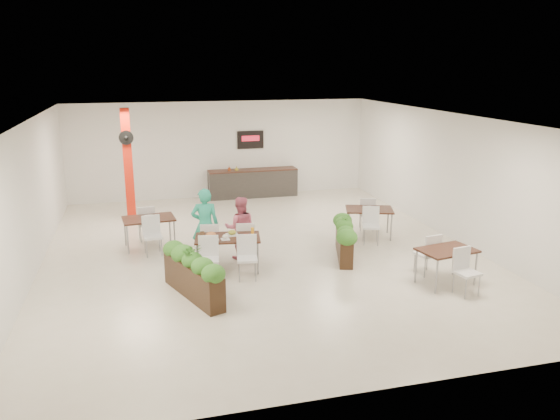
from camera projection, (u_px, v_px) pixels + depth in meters
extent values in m
plane|color=beige|center=(261.00, 252.00, 13.10)|extent=(12.00, 12.00, 0.00)
cube|color=white|center=(221.00, 150.00, 18.29)|extent=(10.00, 0.10, 3.20)
cube|color=white|center=(363.00, 285.00, 7.09)|extent=(10.00, 0.10, 3.20)
cube|color=white|center=(29.00, 201.00, 11.46)|extent=(0.10, 12.00, 3.20)
cube|color=white|center=(451.00, 177.00, 13.92)|extent=(0.10, 12.00, 3.20)
cube|color=white|center=(260.00, 118.00, 12.27)|extent=(10.00, 12.00, 0.04)
cube|color=red|center=(128.00, 165.00, 15.50)|extent=(0.25, 0.25, 3.20)
cylinder|color=black|center=(126.00, 138.00, 15.13)|extent=(0.40, 0.06, 0.40)
sphere|color=black|center=(126.00, 138.00, 15.09)|extent=(0.12, 0.12, 0.12)
cube|color=#2D2A28|center=(253.00, 184.00, 18.51)|extent=(3.00, 0.60, 0.90)
cube|color=black|center=(253.00, 170.00, 18.39)|extent=(3.00, 0.62, 0.04)
cube|color=black|center=(250.00, 140.00, 18.42)|extent=(0.90, 0.04, 0.60)
cube|color=red|center=(251.00, 138.00, 18.38)|extent=(0.60, 0.02, 0.18)
imported|color=#A7431B|center=(229.00, 168.00, 18.16)|extent=(0.09, 0.09, 0.19)
imported|color=gold|center=(237.00, 168.00, 18.23)|extent=(0.13, 0.13, 0.17)
cube|color=black|center=(228.00, 238.00, 11.84)|extent=(1.51, 1.02, 0.04)
cylinder|color=gray|center=(198.00, 260.00, 11.55)|extent=(0.04, 0.04, 0.71)
cylinder|color=gray|center=(258.00, 258.00, 11.67)|extent=(0.04, 0.04, 0.71)
cylinder|color=gray|center=(199.00, 250.00, 12.20)|extent=(0.04, 0.04, 0.71)
cylinder|color=gray|center=(256.00, 248.00, 12.32)|extent=(0.04, 0.04, 0.71)
cube|color=white|center=(210.00, 242.00, 12.45)|extent=(0.48, 0.48, 0.05)
cube|color=white|center=(210.00, 234.00, 12.20)|extent=(0.42, 0.11, 0.45)
cylinder|color=gray|center=(218.00, 249.00, 12.69)|extent=(0.02, 0.02, 0.43)
cylinder|color=gray|center=(204.00, 249.00, 12.66)|extent=(0.02, 0.02, 0.43)
cylinder|color=gray|center=(218.00, 254.00, 12.36)|extent=(0.02, 0.02, 0.43)
cylinder|color=gray|center=(203.00, 254.00, 12.33)|extent=(0.02, 0.02, 0.43)
cube|color=white|center=(245.00, 241.00, 12.52)|extent=(0.48, 0.48, 0.05)
cube|color=white|center=(245.00, 233.00, 12.28)|extent=(0.42, 0.11, 0.45)
cylinder|color=gray|center=(253.00, 248.00, 12.76)|extent=(0.02, 0.02, 0.43)
cylinder|color=gray|center=(238.00, 248.00, 12.73)|extent=(0.02, 0.02, 0.43)
cylinder|color=gray|center=(253.00, 253.00, 12.44)|extent=(0.02, 0.02, 0.43)
cylinder|color=gray|center=(238.00, 253.00, 12.41)|extent=(0.02, 0.02, 0.43)
cube|color=white|center=(209.00, 260.00, 11.30)|extent=(0.48, 0.48, 0.05)
cube|color=white|center=(208.00, 246.00, 11.42)|extent=(0.42, 0.11, 0.45)
cylinder|color=gray|center=(200.00, 274.00, 11.18)|extent=(0.02, 0.02, 0.43)
cylinder|color=gray|center=(217.00, 273.00, 11.21)|extent=(0.02, 0.02, 0.43)
cylinder|color=gray|center=(201.00, 268.00, 11.51)|extent=(0.02, 0.02, 0.43)
cylinder|color=gray|center=(217.00, 267.00, 11.54)|extent=(0.02, 0.02, 0.43)
cube|color=white|center=(247.00, 259.00, 11.37)|extent=(0.48, 0.48, 0.05)
cube|color=white|center=(247.00, 245.00, 11.49)|extent=(0.42, 0.11, 0.45)
cylinder|color=gray|center=(239.00, 273.00, 11.25)|extent=(0.02, 0.02, 0.43)
cylinder|color=gray|center=(256.00, 272.00, 11.28)|extent=(0.02, 0.02, 0.43)
cylinder|color=gray|center=(239.00, 267.00, 11.58)|extent=(0.02, 0.02, 0.43)
cylinder|color=gray|center=(255.00, 266.00, 11.61)|extent=(0.02, 0.02, 0.43)
cube|color=white|center=(211.00, 238.00, 11.70)|extent=(0.35, 0.35, 0.01)
ellipsoid|color=#9E5027|center=(211.00, 235.00, 11.68)|extent=(0.22, 0.22, 0.13)
cube|color=white|center=(232.00, 235.00, 11.96)|extent=(0.30, 0.30, 0.01)
ellipsoid|color=gold|center=(232.00, 232.00, 11.94)|extent=(0.18, 0.18, 0.11)
cube|color=white|center=(246.00, 238.00, 11.75)|extent=(0.30, 0.30, 0.01)
ellipsoid|color=#47110E|center=(246.00, 235.00, 11.74)|extent=(0.16, 0.16, 0.10)
cube|color=white|center=(225.00, 239.00, 11.65)|extent=(0.21, 0.21, 0.01)
ellipsoid|color=white|center=(225.00, 237.00, 11.64)|extent=(0.12, 0.12, 0.07)
cylinder|color=#FFA51A|center=(253.00, 231.00, 12.01)|extent=(0.07, 0.07, 0.15)
imported|color=brown|center=(202.00, 234.00, 11.87)|extent=(0.12, 0.12, 0.10)
imported|color=teal|center=(205.00, 225.00, 12.31)|extent=(0.68, 0.51, 1.71)
imported|color=#D65F7A|center=(240.00, 228.00, 12.54)|extent=(0.79, 0.66, 1.47)
cube|color=black|center=(193.00, 281.00, 10.54)|extent=(1.00, 1.98, 0.66)
ellipsoid|color=#1A5418|center=(213.00, 272.00, 9.76)|extent=(0.40, 0.40, 0.32)
ellipsoid|color=#1A5418|center=(202.00, 265.00, 10.09)|extent=(0.40, 0.40, 0.32)
ellipsoid|color=#1A5418|center=(192.00, 259.00, 10.42)|extent=(0.40, 0.40, 0.32)
ellipsoid|color=#1A5418|center=(183.00, 253.00, 10.75)|extent=(0.40, 0.40, 0.32)
ellipsoid|color=#1A5418|center=(174.00, 247.00, 11.09)|extent=(0.40, 0.40, 0.32)
imported|color=#1A5418|center=(192.00, 254.00, 10.40)|extent=(0.39, 0.34, 0.43)
cube|color=black|center=(344.00, 244.00, 12.76)|extent=(0.80, 1.77, 0.59)
ellipsoid|color=#1A5418|center=(347.00, 237.00, 11.95)|extent=(0.40, 0.40, 0.32)
ellipsoid|color=#1A5418|center=(346.00, 232.00, 12.30)|extent=(0.40, 0.40, 0.32)
ellipsoid|color=#1A5418|center=(345.00, 228.00, 12.65)|extent=(0.40, 0.40, 0.32)
ellipsoid|color=#1A5418|center=(343.00, 223.00, 13.00)|extent=(0.40, 0.40, 0.32)
ellipsoid|color=#1A5418|center=(342.00, 219.00, 13.36)|extent=(0.40, 0.40, 0.32)
imported|color=#1A5418|center=(345.00, 225.00, 12.63)|extent=(0.21, 0.21, 0.38)
cube|color=black|center=(149.00, 219.00, 13.30)|extent=(1.30, 0.94, 0.04)
cylinder|color=gray|center=(128.00, 240.00, 12.90)|extent=(0.04, 0.04, 0.71)
cylinder|color=gray|center=(175.00, 235.00, 13.27)|extent=(0.04, 0.04, 0.71)
cylinder|color=gray|center=(125.00, 232.00, 13.53)|extent=(0.04, 0.04, 0.71)
cylinder|color=gray|center=(170.00, 227.00, 13.90)|extent=(0.04, 0.04, 0.71)
cube|color=white|center=(146.00, 223.00, 13.92)|extent=(0.46, 0.46, 0.05)
cube|color=white|center=(147.00, 216.00, 13.68)|extent=(0.42, 0.08, 0.45)
cylinder|color=gray|center=(153.00, 229.00, 14.19)|extent=(0.02, 0.02, 0.43)
cylinder|color=gray|center=(139.00, 231.00, 14.07)|extent=(0.02, 0.02, 0.43)
cylinder|color=gray|center=(154.00, 233.00, 13.88)|extent=(0.02, 0.02, 0.43)
cylinder|color=gray|center=(141.00, 234.00, 13.77)|extent=(0.02, 0.02, 0.43)
cube|color=white|center=(153.00, 237.00, 12.83)|extent=(0.46, 0.46, 0.05)
cube|color=white|center=(151.00, 224.00, 12.94)|extent=(0.42, 0.08, 0.45)
cylinder|color=gray|center=(147.00, 249.00, 12.68)|extent=(0.02, 0.02, 0.43)
cylinder|color=gray|center=(162.00, 247.00, 12.79)|extent=(0.02, 0.02, 0.43)
cylinder|color=gray|center=(145.00, 245.00, 12.99)|extent=(0.02, 0.02, 0.43)
cylinder|color=gray|center=(159.00, 243.00, 13.10)|extent=(0.02, 0.02, 0.43)
imported|color=white|center=(148.00, 217.00, 13.29)|extent=(0.22, 0.22, 0.05)
cube|color=black|center=(369.00, 209.00, 14.14)|extent=(1.39, 1.14, 0.04)
cylinder|color=gray|center=(349.00, 227.00, 13.94)|extent=(0.04, 0.04, 0.71)
cylinder|color=gray|center=(391.00, 227.00, 13.87)|extent=(0.04, 0.04, 0.71)
cylinder|color=gray|center=(347.00, 219.00, 14.60)|extent=(0.04, 0.04, 0.71)
cylinder|color=gray|center=(388.00, 220.00, 14.53)|extent=(0.04, 0.04, 0.71)
cube|color=white|center=(367.00, 214.00, 14.79)|extent=(0.53, 0.53, 0.05)
cube|color=white|center=(368.00, 207.00, 14.54)|extent=(0.41, 0.17, 0.45)
cylinder|color=gray|center=(372.00, 220.00, 15.00)|extent=(0.02, 0.02, 0.43)
cylinder|color=gray|center=(360.00, 220.00, 15.02)|extent=(0.02, 0.02, 0.43)
cylinder|color=gray|center=(373.00, 224.00, 14.68)|extent=(0.02, 0.02, 0.43)
cylinder|color=gray|center=(361.00, 224.00, 14.70)|extent=(0.02, 0.02, 0.43)
cube|color=white|center=(371.00, 226.00, 13.63)|extent=(0.53, 0.53, 0.05)
cube|color=white|center=(371.00, 215.00, 13.75)|extent=(0.41, 0.17, 0.45)
cylinder|color=gray|center=(364.00, 237.00, 13.54)|extent=(0.02, 0.02, 0.43)
cylinder|color=gray|center=(378.00, 238.00, 13.52)|extent=(0.02, 0.02, 0.43)
cylinder|color=gray|center=(363.00, 233.00, 13.87)|extent=(0.02, 0.02, 0.43)
cylinder|color=gray|center=(377.00, 233.00, 13.85)|extent=(0.02, 0.02, 0.43)
imported|color=white|center=(369.00, 208.00, 14.13)|extent=(0.22, 0.22, 0.05)
cube|color=black|center=(447.00, 250.00, 11.05)|extent=(1.24, 0.94, 0.04)
cylinder|color=gray|center=(437.00, 277.00, 10.67)|extent=(0.04, 0.04, 0.71)
cylinder|color=gray|center=(476.00, 269.00, 11.08)|extent=(0.04, 0.04, 0.71)
cylinder|color=gray|center=(416.00, 266.00, 11.22)|extent=(0.04, 0.04, 0.71)
cylinder|color=gray|center=(454.00, 259.00, 11.63)|extent=(0.04, 0.04, 0.71)
cube|color=white|center=(427.00, 254.00, 11.65)|extent=(0.49, 0.49, 0.05)
cube|color=white|center=(433.00, 246.00, 11.42)|extent=(0.42, 0.11, 0.45)
cylinder|color=gray|center=(427.00, 261.00, 11.93)|extent=(0.02, 0.02, 0.43)
cylinder|color=gray|center=(415.00, 263.00, 11.79)|extent=(0.02, 0.02, 0.43)
cylinder|color=gray|center=(438.00, 266.00, 11.63)|extent=(0.02, 0.02, 0.43)
cylinder|color=gray|center=(425.00, 268.00, 11.49)|extent=(0.02, 0.02, 0.43)
cube|color=white|center=(467.00, 273.00, 10.60)|extent=(0.49, 0.49, 0.05)
cube|color=white|center=(461.00, 258.00, 10.70)|extent=(0.42, 0.11, 0.45)
cylinder|color=gray|center=(466.00, 289.00, 10.44)|extent=(0.02, 0.02, 0.43)
cylinder|color=gray|center=(479.00, 286.00, 10.58)|extent=(0.02, 0.02, 0.43)
cylinder|color=gray|center=(453.00, 283.00, 10.74)|extent=(0.02, 0.02, 0.43)
cylinder|color=gray|center=(467.00, 280.00, 10.88)|extent=(0.02, 0.02, 0.43)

